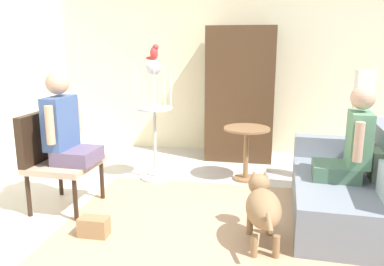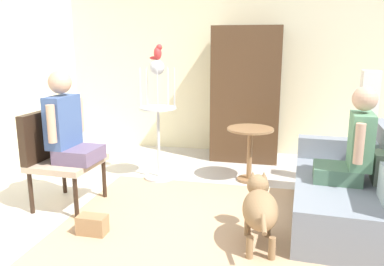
# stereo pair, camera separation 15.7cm
# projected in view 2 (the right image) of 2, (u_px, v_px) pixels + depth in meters

# --- Properties ---
(ground_plane) EXTENTS (6.75, 6.75, 0.00)m
(ground_plane) POSITION_uv_depth(u_px,v_px,m) (219.00, 234.00, 3.43)
(ground_plane) COLOR beige
(back_wall) EXTENTS (6.23, 0.12, 2.62)m
(back_wall) POSITION_uv_depth(u_px,v_px,m) (250.00, 65.00, 5.79)
(back_wall) COLOR beige
(back_wall) RESTS_ON ground
(area_rug) EXTENTS (3.10, 2.38, 0.01)m
(area_rug) POSITION_uv_depth(u_px,v_px,m) (231.00, 233.00, 3.44)
(area_rug) COLOR tan
(area_rug) RESTS_ON ground
(couch) EXTENTS (1.01, 1.68, 0.86)m
(couch) POSITION_uv_depth(u_px,v_px,m) (355.00, 192.00, 3.60)
(couch) COLOR slate
(couch) RESTS_ON ground
(armchair) EXTENTS (0.62, 0.68, 0.97)m
(armchair) POSITION_uv_depth(u_px,v_px,m) (56.00, 151.00, 3.96)
(armchair) COLOR black
(armchair) RESTS_ON ground
(person_on_couch) EXTENTS (0.50, 0.52, 0.86)m
(person_on_couch) POSITION_uv_depth(u_px,v_px,m) (353.00, 145.00, 3.48)
(person_on_couch) COLOR #476B53
(person_on_armchair) EXTENTS (0.47, 0.56, 0.89)m
(person_on_armchair) POSITION_uv_depth(u_px,v_px,m) (67.00, 125.00, 3.86)
(person_on_armchair) COLOR slate
(round_end_table) EXTENTS (0.55, 0.55, 0.65)m
(round_end_table) POSITION_uv_depth(u_px,v_px,m) (250.00, 144.00, 4.66)
(round_end_table) COLOR olive
(round_end_table) RESTS_ON ground
(dog) EXTENTS (0.35, 0.85, 0.54)m
(dog) POSITION_uv_depth(u_px,v_px,m) (260.00, 207.00, 3.18)
(dog) COLOR olive
(dog) RESTS_ON ground
(bird_cage_stand) EXTENTS (0.44, 0.44, 1.44)m
(bird_cage_stand) POSITION_uv_depth(u_px,v_px,m) (158.00, 114.00, 4.66)
(bird_cage_stand) COLOR silver
(bird_cage_stand) RESTS_ON ground
(parrot) EXTENTS (0.17, 0.10, 0.18)m
(parrot) POSITION_uv_depth(u_px,v_px,m) (158.00, 52.00, 4.49)
(parrot) COLOR red
(parrot) RESTS_ON bird_cage_stand
(column_lamp) EXTENTS (0.20, 0.20, 1.34)m
(column_lamp) POSITION_uv_depth(u_px,v_px,m) (365.00, 132.00, 4.34)
(column_lamp) COLOR #4C4742
(column_lamp) RESTS_ON ground
(armoire_cabinet) EXTENTS (0.93, 0.56, 1.85)m
(armoire_cabinet) POSITION_uv_depth(u_px,v_px,m) (246.00, 94.00, 5.49)
(armoire_cabinet) COLOR #4C331E
(armoire_cabinet) RESTS_ON ground
(handbag) EXTENTS (0.25, 0.14, 0.17)m
(handbag) POSITION_uv_depth(u_px,v_px,m) (92.00, 225.00, 3.41)
(handbag) COLOR #99724C
(handbag) RESTS_ON ground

